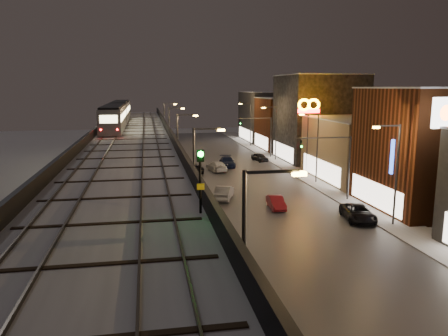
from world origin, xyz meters
TOP-DOWN VIEW (x-y plane):
  - ground at (0.00, 0.00)m, footprint 220.00×220.00m
  - road_surface at (7.50, 35.00)m, footprint 17.00×120.00m
  - sidewalk_right at (17.50, 35.00)m, footprint 4.00×120.00m
  - under_viaduct_pavement at (-6.00, 35.00)m, footprint 11.00×120.00m
  - elevated_viaduct at (-6.00, 31.84)m, footprint 9.00×100.00m
  - viaduct_trackbed at (-6.01, 31.97)m, footprint 8.40×100.00m
  - viaduct_parapet_streetside at (-1.65, 32.00)m, footprint 0.30×100.00m
  - viaduct_parapet_far at (-10.35, 32.00)m, footprint 0.30×100.00m
  - building_b at (23.99, 18.00)m, footprint 12.20×12.20m
  - building_c at (23.99, 32.00)m, footprint 12.20×15.20m
  - building_d at (23.99, 48.00)m, footprint 12.20×13.20m
  - building_e at (23.99, 62.00)m, footprint 12.20×12.20m
  - building_f at (23.99, 76.00)m, footprint 12.20×16.20m
  - streetlight_left_0 at (-0.43, -5.00)m, footprint 2.57×0.28m
  - streetlight_left_1 at (-0.43, 13.00)m, footprint 2.57×0.28m
  - streetlight_right_1 at (16.73, 13.00)m, footprint 2.56×0.28m
  - streetlight_left_2 at (-0.43, 31.00)m, footprint 2.57×0.28m
  - streetlight_right_2 at (16.73, 31.00)m, footprint 2.56×0.28m
  - streetlight_left_3 at (-0.43, 49.00)m, footprint 2.57×0.28m
  - streetlight_right_3 at (16.73, 49.00)m, footprint 2.56×0.28m
  - streetlight_left_4 at (-0.43, 67.00)m, footprint 2.57×0.28m
  - streetlight_right_4 at (16.73, 67.00)m, footprint 2.56×0.28m
  - traffic_light_rig_a at (15.84, 22.00)m, footprint 6.10×0.34m
  - traffic_light_rig_b at (15.84, 52.00)m, footprint 6.10×0.34m
  - subway_train at (-8.50, 46.39)m, footprint 2.70×32.94m
  - rail_signal at (-2.10, -2.53)m, footprint 0.33×0.42m
  - car_taxi at (0.55, -0.40)m, footprint 2.59×3.89m
  - car_near_white at (3.78, 24.56)m, footprint 3.05×4.89m
  - car_mid_silver at (1.84, 40.32)m, footprint 3.45×5.48m
  - car_mid_dark at (5.64, 40.79)m, footprint 2.81×5.24m
  - car_far_white at (1.24, 78.44)m, footprint 2.65×4.46m
  - car_onc_silver at (8.30, 19.95)m, footprint 1.61×3.96m
  - car_onc_dark at (14.57, 14.83)m, footprint 3.21×5.47m
  - car_onc_white at (7.81, 44.10)m, footprint 2.53×5.37m
  - car_onc_red at (14.05, 48.14)m, footprint 2.42×4.18m
  - sign_mcdonalds at (18.00, 37.01)m, footprint 3.15×0.71m
  - sign_citgo at (18.50, 9.46)m, footprint 2.39×0.39m
  - sign_carwash at (18.50, 15.27)m, footprint 1.43×0.35m

SIDE VIEW (x-z plane):
  - ground at x=0.00m, z-range 0.00..0.00m
  - road_surface at x=7.50m, z-range 0.00..0.06m
  - under_viaduct_pavement at x=-6.00m, z-range 0.00..0.06m
  - sidewalk_right at x=17.50m, z-range 0.00..0.14m
  - car_taxi at x=0.55m, z-range 0.00..1.23m
  - car_onc_silver at x=8.30m, z-range 0.00..1.28m
  - car_onc_red at x=14.05m, z-range 0.00..1.34m
  - car_mid_silver at x=1.84m, z-range 0.00..1.41m
  - car_far_white at x=1.24m, z-range 0.00..1.42m
  - car_onc_dark at x=14.57m, z-range 0.00..1.43m
  - car_mid_dark at x=5.64m, z-range 0.00..1.44m
  - car_onc_white at x=7.81m, z-range 0.00..1.51m
  - car_near_white at x=3.78m, z-range 0.00..1.52m
  - building_c at x=23.99m, z-range 0.00..8.16m
  - traffic_light_rig_a at x=15.84m, z-range 1.00..8.00m
  - traffic_light_rig_b at x=15.84m, z-range 1.00..8.00m
  - building_e at x=23.99m, z-range 0.00..10.16m
  - sign_carwash at x=18.50m, z-range 1.46..8.87m
  - streetlight_left_0 at x=-0.43m, z-range 0.74..9.74m
  - streetlight_left_1 at x=-0.43m, z-range 0.74..9.74m
  - streetlight_right_1 at x=16.73m, z-range 0.74..9.74m
  - streetlight_left_2 at x=-0.43m, z-range 0.74..9.74m
  - streetlight_right_2 at x=16.73m, z-range 0.74..9.74m
  - streetlight_left_3 at x=-0.43m, z-range 0.74..9.74m
  - streetlight_right_3 at x=16.73m, z-range 0.74..9.74m
  - streetlight_left_4 at x=-0.43m, z-range 0.74..9.74m
  - streetlight_right_4 at x=16.73m, z-range 0.74..9.74m
  - building_f at x=23.99m, z-range 0.00..11.16m
  - elevated_viaduct at x=-6.00m, z-range 2.47..8.77m
  - building_b at x=23.99m, z-range 0.00..12.16m
  - viaduct_trackbed at x=-6.01m, z-range 6.23..6.55m
  - viaduct_parapet_streetside at x=-1.65m, z-range 6.30..7.40m
  - viaduct_parapet_far at x=-10.35m, z-range 6.30..7.40m
  - building_d at x=23.99m, z-range 0.00..14.16m
  - subway_train at x=-8.50m, z-range 6.61..9.83m
  - rail_signal at x=-2.10m, z-range 7.22..10.07m
  - sign_mcdonalds at x=18.00m, z-range 3.40..14.00m
  - sign_citgo at x=18.50m, z-range 3.06..14.44m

